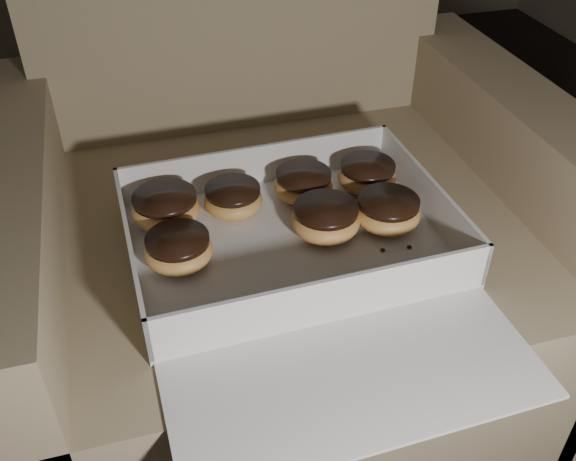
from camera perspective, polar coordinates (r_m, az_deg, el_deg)
The scene contains 13 objects.
armchair at distance 1.13m, azimuth -0.87°, elevation -1.59°, with size 0.91×0.77×0.95m.
bakery_box at distance 0.89m, azimuth 1.15°, elevation -2.41°, with size 0.46×0.53×0.07m.
donut_a at distance 0.93m, azimuth 3.36°, elevation 1.01°, with size 0.10×0.10×0.05m.
donut_b at distance 1.00m, azimuth 1.37°, elevation 4.14°, with size 0.09×0.09×0.05m.
donut_c at distance 0.89m, azimuth -9.71°, elevation -1.67°, with size 0.09×0.09×0.05m.
donut_d at distance 0.97m, azimuth -10.81°, elevation 1.99°, with size 0.10×0.10×0.05m.
donut_e at distance 0.95m, azimuth 8.84°, elevation 1.67°, with size 0.10×0.10×0.05m.
donut_f at distance 1.03m, azimuth 7.04°, elevation 4.90°, with size 0.09×0.09×0.05m.
donut_g at distance 0.98m, azimuth -4.90°, elevation 2.83°, with size 0.09×0.09×0.04m.
crumb_a at distance 0.92m, azimuth 8.42°, elevation -1.72°, with size 0.01×0.01×0.00m, color black.
crumb_b at distance 0.93m, azimuth 2.96°, elevation -0.73°, with size 0.01×0.01×0.00m, color black.
crumb_c at distance 0.94m, azimuth 5.40°, elevation -0.56°, with size 0.01×0.01×0.00m, color black.
crumb_d at distance 0.93m, azimuth 10.74°, elevation -1.45°, with size 0.01×0.01×0.00m, color black.
Camera 1 is at (0.14, -0.35, 1.02)m, focal length 40.00 mm.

